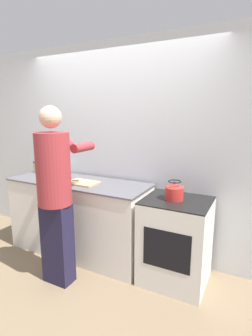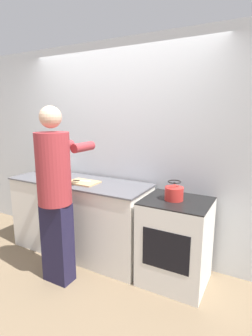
# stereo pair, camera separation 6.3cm
# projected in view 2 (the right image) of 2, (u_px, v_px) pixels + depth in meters

# --- Properties ---
(ground_plane) EXTENTS (12.00, 12.00, 0.00)m
(ground_plane) POSITION_uv_depth(u_px,v_px,m) (89.00, 270.00, 2.97)
(ground_plane) COLOR #7A664C
(wall_back) EXTENTS (8.00, 0.05, 2.60)m
(wall_back) POSITION_uv_depth(u_px,v_px,m) (119.00, 150.00, 3.29)
(wall_back) COLOR silver
(wall_back) RESTS_ON ground_plane
(counter) EXTENTS (1.79, 0.64, 0.94)m
(counter) POSITION_uv_depth(u_px,v_px,m) (80.00, 216.00, 3.31)
(counter) COLOR silver
(counter) RESTS_ON ground_plane
(oven) EXTENTS (0.66, 0.59, 0.90)m
(oven) POSITION_uv_depth(u_px,v_px,m) (175.00, 241.00, 2.71)
(oven) COLOR silver
(oven) RESTS_ON ground_plane
(person) EXTENTS (0.38, 0.62, 1.82)m
(person) POSITION_uv_depth(u_px,v_px,m) (55.00, 190.00, 2.62)
(person) COLOR #1E1B36
(person) RESTS_ON ground_plane
(cutting_board) EXTENTS (0.36, 0.25, 0.02)m
(cutting_board) POSITION_uv_depth(u_px,v_px,m) (83.00, 182.00, 3.10)
(cutting_board) COLOR tan
(cutting_board) RESTS_ON counter
(knife) EXTENTS (0.22, 0.10, 0.01)m
(knife) POSITION_uv_depth(u_px,v_px,m) (81.00, 181.00, 3.13)
(knife) COLOR silver
(knife) RESTS_ON cutting_board
(kettle) EXTENTS (0.19, 0.19, 0.19)m
(kettle) POSITION_uv_depth(u_px,v_px,m) (174.00, 192.00, 2.61)
(kettle) COLOR red
(kettle) RESTS_ON oven
(bowl_prep) EXTENTS (0.18, 0.18, 0.08)m
(bowl_prep) POSITION_uv_depth(u_px,v_px,m) (61.00, 171.00, 3.59)
(bowl_prep) COLOR silver
(bowl_prep) RESTS_ON counter
(canister_jar) EXTENTS (0.13, 0.13, 0.15)m
(canister_jar) POSITION_uv_depth(u_px,v_px,m) (41.00, 166.00, 3.70)
(canister_jar) COLOR tan
(canister_jar) RESTS_ON counter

